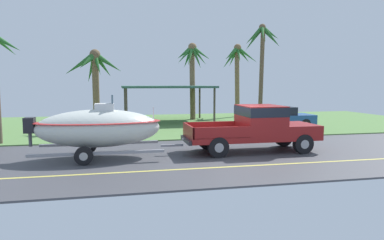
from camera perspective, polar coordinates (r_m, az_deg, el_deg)
The scene contains 9 objects.
ground at distance 21.94m, azimuth -0.19°, elevation -1.43°, with size 36.00×22.00×0.11m.
pickup_truck_towing at distance 14.79m, azimuth 11.00°, elevation -0.98°, with size 5.68×2.02×1.93m.
boat_on_trailer at distance 13.63m, azimuth -15.13°, elevation -1.26°, with size 5.86×2.38×2.41m.
parked_sedan_near at distance 22.42m, azimuth 13.32°, elevation 0.33°, with size 4.78×1.88×1.38m.
carport_awning at distance 25.05m, azimuth -4.14°, elevation 5.31°, with size 6.36×4.84×2.66m.
palm_tree_near_left at distance 21.68m, azimuth -15.69°, elevation 7.65°, with size 3.44×2.75×4.86m.
palm_tree_near_right at distance 27.03m, azimuth -0.01°, elevation 9.23°, with size 2.61×2.93×5.92m.
palm_tree_mid at distance 29.58m, azimuth 7.37°, elevation 9.27°, with size 2.74×2.66×6.09m.
palm_tree_far_left at distance 24.92m, azimuth 11.41°, elevation 11.70°, with size 2.54×3.37×6.89m.
Camera 1 is at (-4.47, -12.90, 2.84)m, focal length 32.53 mm.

